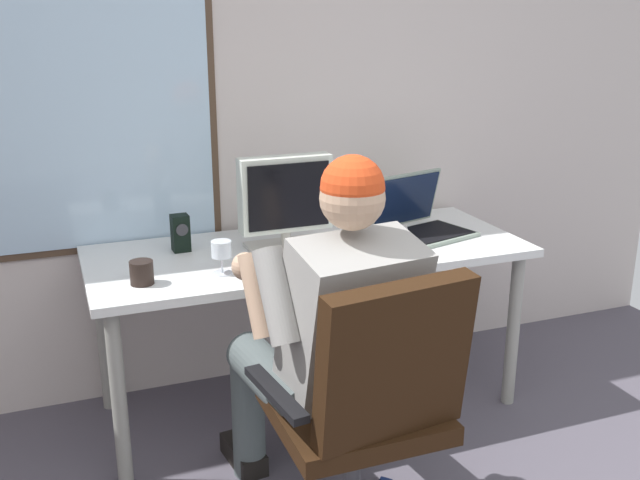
{
  "coord_description": "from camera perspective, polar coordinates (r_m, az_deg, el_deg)",
  "views": [
    {
      "loc": [
        -0.81,
        -0.72,
        1.64
      ],
      "look_at": [
        0.05,
        1.53,
        0.88
      ],
      "focal_mm": 41.34,
      "sensor_mm": 36.0,
      "label": 1
    }
  ],
  "objects": [
    {
      "name": "office_chair",
      "position": [
        2.2,
        4.01,
        -12.1
      ],
      "size": [
        0.62,
        0.61,
        0.96
      ],
      "color": "black",
      "rests_on": "ground"
    },
    {
      "name": "wall_rear",
      "position": [
        3.2,
        -6.74,
        10.51
      ],
      "size": [
        4.56,
        0.08,
        2.52
      ],
      "color": "beige",
      "rests_on": "ground"
    },
    {
      "name": "laptop",
      "position": [
        3.2,
        7.64,
        1.71
      ],
      "size": [
        0.42,
        0.4,
        0.25
      ],
      "color": "gray",
      "rests_on": "desk"
    },
    {
      "name": "wine_glass",
      "position": [
        2.69,
        -7.64,
        -0.88
      ],
      "size": [
        0.07,
        0.07,
        0.12
      ],
      "color": "silver",
      "rests_on": "desk"
    },
    {
      "name": "cd_case",
      "position": [
        2.95,
        4.47,
        -0.8
      ],
      "size": [
        0.17,
        0.16,
        0.01
      ],
      "color": "blue",
      "rests_on": "desk"
    },
    {
      "name": "desk_speaker",
      "position": [
        2.98,
        -10.75,
        0.54
      ],
      "size": [
        0.07,
        0.07,
        0.15
      ],
      "color": "black",
      "rests_on": "desk"
    },
    {
      "name": "coffee_mug",
      "position": [
        2.66,
        -13.64,
        -2.46
      ],
      "size": [
        0.08,
        0.08,
        0.08
      ],
      "color": "black",
      "rests_on": "desk"
    },
    {
      "name": "crt_monitor",
      "position": [
        2.9,
        -2.69,
        3.09
      ],
      "size": [
        0.37,
        0.24,
        0.38
      ],
      "color": "beige",
      "rests_on": "desk"
    },
    {
      "name": "desk",
      "position": [
        3.01,
        -0.84,
        -1.95
      ],
      "size": [
        1.76,
        0.71,
        0.71
      ],
      "color": "gray",
      "rests_on": "ground"
    },
    {
      "name": "person_seated",
      "position": [
        2.36,
        0.74,
        -7.13
      ],
      "size": [
        0.57,
        0.84,
        1.25
      ],
      "color": "#4C5757",
      "rests_on": "ground"
    }
  ]
}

